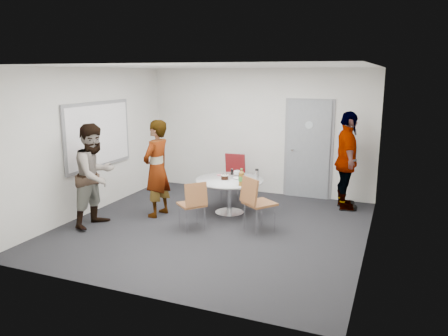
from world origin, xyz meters
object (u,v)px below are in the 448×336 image
at_px(table, 231,184).
at_px(person_right, 347,161).
at_px(chair_near_left, 194,201).
at_px(door, 308,150).
at_px(person_left, 95,175).
at_px(chair_near_right, 255,199).
at_px(chair_far, 234,172).
at_px(person_main, 157,169).
at_px(whiteboard, 99,135).

height_order(table, person_right, person_right).
distance_m(chair_near_left, person_right, 3.14).
distance_m(door, person_right, 1.01).
xyz_separation_m(chair_near_left, person_left, (-1.67, -0.38, 0.37)).
relative_size(person_left, person_right, 0.93).
bearing_deg(door, person_right, -32.78).
bearing_deg(person_left, chair_near_right, -70.17).
relative_size(chair_near_left, person_left, 0.48).
distance_m(chair_far, person_left, 2.94).
relative_size(chair_near_left, chair_far, 0.90).
relative_size(chair_near_right, person_right, 0.49).
bearing_deg(person_right, chair_near_left, 119.84).
bearing_deg(table, person_left, -142.70).
bearing_deg(chair_near_left, person_left, 143.55).
bearing_deg(door, chair_far, -154.36).
bearing_deg(chair_near_left, person_main, 104.75).
bearing_deg(whiteboard, person_right, 21.47).
distance_m(door, whiteboard, 4.25).
relative_size(person_main, person_right, 0.94).
distance_m(whiteboard, chair_far, 2.81).
relative_size(table, person_left, 0.71).
distance_m(chair_near_right, chair_far, 2.03).
height_order(whiteboard, table, whiteboard).
xyz_separation_m(whiteboard, chair_near_left, (2.21, -0.46, -0.94)).
distance_m(whiteboard, person_main, 1.36).
height_order(door, whiteboard, door).
height_order(chair_near_right, person_left, person_left).
relative_size(chair_near_right, person_main, 0.53).
bearing_deg(person_main, chair_near_left, 69.62).
height_order(whiteboard, person_right, whiteboard).
bearing_deg(chair_near_left, chair_far, 42.74).
bearing_deg(chair_near_left, door, 14.59).
height_order(whiteboard, person_left, whiteboard).
xyz_separation_m(table, chair_near_right, (0.72, -0.76, 0.00)).
relative_size(whiteboard, person_right, 1.00).
xyz_separation_m(person_main, person_right, (3.17, 1.72, 0.06)).
xyz_separation_m(person_main, person_left, (-0.70, -0.85, -0.00)).
bearing_deg(person_left, whiteboard, 37.55).
distance_m(door, person_main, 3.25).
height_order(chair_near_left, person_right, person_right).
bearing_deg(person_main, door, 140.05).
xyz_separation_m(chair_near_left, chair_near_right, (0.97, 0.32, 0.06)).
distance_m(whiteboard, person_right, 4.77).
height_order(door, person_right, door).
bearing_deg(chair_near_right, person_left, -127.87).
bearing_deg(person_right, person_main, 103.41).
xyz_separation_m(chair_far, person_main, (-0.90, -1.59, 0.32)).
bearing_deg(chair_near_right, door, 118.33).
bearing_deg(chair_near_left, whiteboard, 118.91).
bearing_deg(person_right, person_left, 108.50).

